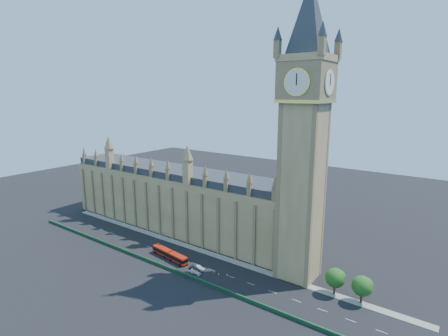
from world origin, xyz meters
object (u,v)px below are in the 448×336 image
Objects in this scene: car_grey at (195,267)px; red_bus at (170,255)px; car_silver at (199,268)px; car_white at (196,272)px.

red_bus is at bearing 80.02° from car_grey.
car_silver is at bearing -74.55° from car_grey.
car_white is (2.03, -2.34, -0.16)m from car_grey.
red_bus is 13.27m from car_grey.
red_bus is 14.29m from car_silver.
car_grey reaches higher than car_white.
car_grey is at bearing 37.52° from car_white.
car_silver is at bearing 16.23° from car_white.
red_bus is 15.59m from car_white.
car_white is at bearing -146.05° from car_grey.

